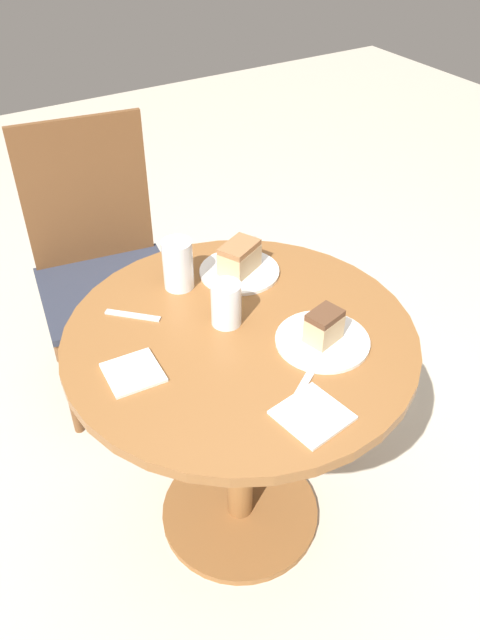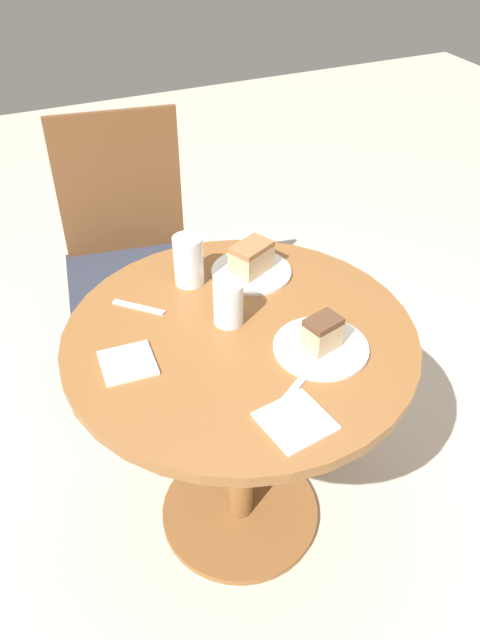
{
  "view_description": "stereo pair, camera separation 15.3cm",
  "coord_description": "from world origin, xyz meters",
  "px_view_note": "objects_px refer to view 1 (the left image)",
  "views": [
    {
      "loc": [
        -0.62,
        -1.03,
        1.76
      ],
      "look_at": [
        0.0,
        0.0,
        0.81
      ],
      "focal_mm": 35.0,
      "sensor_mm": 36.0,
      "label": 1
    },
    {
      "loc": [
        -0.49,
        -1.1,
        1.76
      ],
      "look_at": [
        0.0,
        0.0,
        0.81
      ],
      "focal_mm": 35.0,
      "sensor_mm": 36.0,
      "label": 2
    }
  ],
  "objects_px": {
    "chair": "(102,261)",
    "plate_near": "(322,341)",
    "plate_far": "(239,271)",
    "cake_slice_near": "(324,326)",
    "cake_slice_far": "(239,257)",
    "glass_water": "(178,267)",
    "glass_lemonade": "(226,306)"
  },
  "relations": [
    {
      "from": "glass_water",
      "to": "chair",
      "type": "bearing_deg",
      "value": 92.31
    },
    {
      "from": "cake_slice_near",
      "to": "cake_slice_far",
      "type": "height_order",
      "value": "cake_slice_far"
    },
    {
      "from": "cake_slice_near",
      "to": "cake_slice_far",
      "type": "distance_m",
      "value": 0.37
    },
    {
      "from": "chair",
      "to": "cake_slice_near",
      "type": "height_order",
      "value": "chair"
    },
    {
      "from": "cake_slice_near",
      "to": "plate_far",
      "type": "bearing_deg",
      "value": 92.67
    },
    {
      "from": "cake_slice_near",
      "to": "cake_slice_far",
      "type": "bearing_deg",
      "value": 92.67
    },
    {
      "from": "cake_slice_near",
      "to": "glass_lemonade",
      "type": "height_order",
      "value": "glass_lemonade"
    },
    {
      "from": "cake_slice_near",
      "to": "glass_water",
      "type": "relative_size",
      "value": 0.69
    },
    {
      "from": "plate_near",
      "to": "cake_slice_near",
      "type": "distance_m",
      "value": 0.05
    },
    {
      "from": "plate_far",
      "to": "glass_water",
      "type": "height_order",
      "value": "glass_water"
    },
    {
      "from": "cake_slice_near",
      "to": "cake_slice_far",
      "type": "xyz_separation_m",
      "value": [
        -0.02,
        0.37,
        0.0
      ]
    },
    {
      "from": "cake_slice_near",
      "to": "glass_water",
      "type": "distance_m",
      "value": 0.44
    },
    {
      "from": "cake_slice_far",
      "to": "glass_water",
      "type": "xyz_separation_m",
      "value": [
        -0.17,
        0.03,
        0.01
      ]
    },
    {
      "from": "chair",
      "to": "glass_lemonade",
      "type": "bearing_deg",
      "value": -77.06
    },
    {
      "from": "chair",
      "to": "plate_near",
      "type": "height_order",
      "value": "chair"
    },
    {
      "from": "plate_far",
      "to": "cake_slice_far",
      "type": "height_order",
      "value": "cake_slice_far"
    },
    {
      "from": "chair",
      "to": "cake_slice_near",
      "type": "relative_size",
      "value": 10.3
    },
    {
      "from": "plate_far",
      "to": "glass_water",
      "type": "bearing_deg",
      "value": 170.06
    },
    {
      "from": "cake_slice_near",
      "to": "glass_lemonade",
      "type": "bearing_deg",
      "value": 130.39
    },
    {
      "from": "plate_far",
      "to": "cake_slice_near",
      "type": "distance_m",
      "value": 0.37
    },
    {
      "from": "plate_near",
      "to": "cake_slice_far",
      "type": "bearing_deg",
      "value": 92.67
    },
    {
      "from": "plate_near",
      "to": "glass_lemonade",
      "type": "relative_size",
      "value": 1.97
    },
    {
      "from": "plate_far",
      "to": "glass_water",
      "type": "xyz_separation_m",
      "value": [
        -0.17,
        0.03,
        0.06
      ]
    },
    {
      "from": "plate_far",
      "to": "cake_slice_far",
      "type": "xyz_separation_m",
      "value": [
        -0.0,
        -0.0,
        0.05
      ]
    },
    {
      "from": "cake_slice_near",
      "to": "glass_lemonade",
      "type": "xyz_separation_m",
      "value": [
        -0.16,
        0.19,
        0.0
      ]
    },
    {
      "from": "plate_near",
      "to": "plate_far",
      "type": "xyz_separation_m",
      "value": [
        -0.02,
        0.37,
        0.0
      ]
    },
    {
      "from": "plate_near",
      "to": "plate_far",
      "type": "distance_m",
      "value": 0.37
    },
    {
      "from": "plate_near",
      "to": "glass_lemonade",
      "type": "xyz_separation_m",
      "value": [
        -0.16,
        0.19,
        0.05
      ]
    },
    {
      "from": "chair",
      "to": "plate_far",
      "type": "height_order",
      "value": "chair"
    },
    {
      "from": "plate_far",
      "to": "cake_slice_near",
      "type": "height_order",
      "value": "cake_slice_near"
    },
    {
      "from": "plate_far",
      "to": "cake_slice_near",
      "type": "relative_size",
      "value": 2.34
    },
    {
      "from": "cake_slice_far",
      "to": "chair",
      "type": "bearing_deg",
      "value": 107.22
    }
  ]
}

